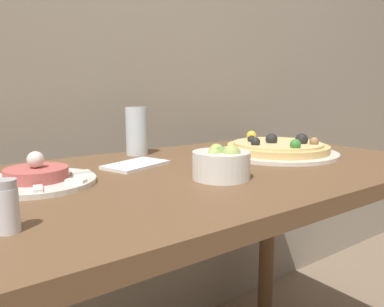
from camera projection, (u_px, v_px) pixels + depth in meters
The scene contains 7 objects.
dining_table at pixel (184, 216), 0.88m from camera, with size 1.31×0.66×0.73m.
pizza_plate at pixel (277, 149), 1.08m from camera, with size 0.34×0.34×0.06m.
tartare_plate at pixel (37, 178), 0.74m from camera, with size 0.23×0.23×0.07m.
small_bowl at pixel (222, 163), 0.79m from camera, with size 0.12×0.12×0.07m.
drinking_glass at pixel (137, 131), 1.07m from camera, with size 0.06×0.06×0.14m.
napkin at pixel (136, 165), 0.92m from camera, with size 0.18×0.14×0.01m.
salt_shaker at pixel (7, 207), 0.49m from camera, with size 0.03×0.03×0.07m.
Camera 1 is at (-0.49, -0.36, 0.92)m, focal length 35.00 mm.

